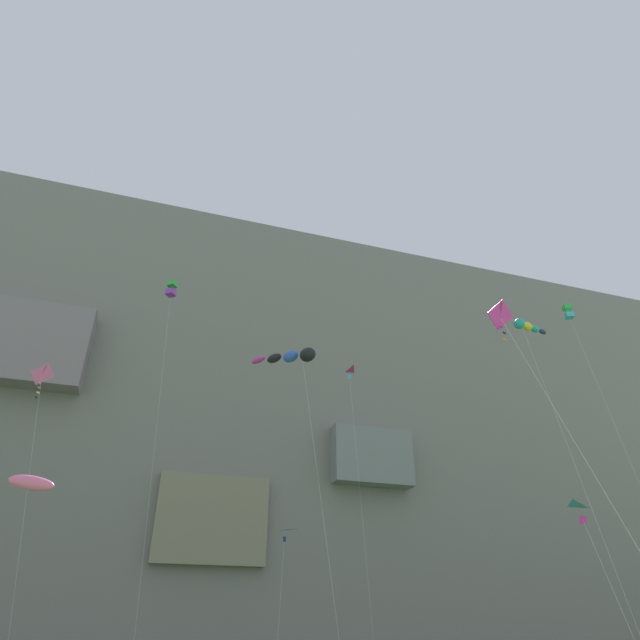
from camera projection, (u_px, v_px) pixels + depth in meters
cliff_face at (208, 433)px, 75.41m from camera, size 180.00×29.15×55.81m
kite_box_upper_right at (171, 290)px, 45.79m from camera, size 1.81×5.01×29.72m
kite_diamond_far_right at (509, 330)px, 22.58m from camera, size 2.29×4.97×16.27m
kite_delta_high_right at (346, 385)px, 49.68m from camera, size 1.60×3.29×24.52m
kite_box_high_left at (569, 314)px, 43.85m from camera, size 1.19×4.85×26.95m
kite_windsock_mid_left at (527, 327)px, 35.13m from camera, size 3.17×4.16×21.30m
kite_delta_low_right at (281, 540)px, 39.41m from camera, size 1.56×2.19×9.93m
kite_diamond_mid_right at (41, 387)px, 35.79m from camera, size 3.22×1.65×19.56m
kite_windsock_far_left at (292, 357)px, 36.91m from camera, size 4.60×6.88×20.78m
kite_delta_front_field at (592, 521)px, 27.57m from camera, size 3.64×5.46×8.99m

